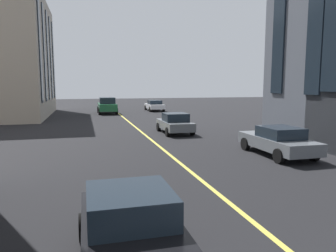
{
  "coord_description": "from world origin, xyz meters",
  "views": [
    {
      "loc": [
        1.0,
        3.88,
        3.3
      ],
      "look_at": [
        13.92,
        0.46,
        1.58
      ],
      "focal_mm": 34.04,
      "sensor_mm": 36.0,
      "label": 1
    }
  ],
  "objects_px": {
    "car_white_near": "(154,105)",
    "car_grey_far": "(278,141)",
    "car_green_parked_a": "(107,105)",
    "car_black_oncoming": "(132,230)",
    "car_grey_mid": "(175,123)"
  },
  "relations": [
    {
      "from": "car_green_parked_a",
      "to": "car_grey_mid",
      "type": "relative_size",
      "value": 1.21
    },
    {
      "from": "car_black_oncoming",
      "to": "car_white_near",
      "type": "xyz_separation_m",
      "value": [
        34.59,
        -8.02,
        0.0
      ]
    },
    {
      "from": "car_black_oncoming",
      "to": "car_white_near",
      "type": "distance_m",
      "value": 35.51
    },
    {
      "from": "car_grey_mid",
      "to": "car_white_near",
      "type": "distance_m",
      "value": 19.37
    },
    {
      "from": "car_grey_far",
      "to": "car_white_near",
      "type": "xyz_separation_m",
      "value": [
        27.08,
        0.0,
        0.0
      ]
    },
    {
      "from": "car_grey_mid",
      "to": "car_white_near",
      "type": "relative_size",
      "value": 0.89
    },
    {
      "from": "car_grey_mid",
      "to": "car_white_near",
      "type": "xyz_separation_m",
      "value": [
        19.17,
        -2.77,
        0.0
      ]
    },
    {
      "from": "car_black_oncoming",
      "to": "car_green_parked_a",
      "type": "bearing_deg",
      "value": -3.29
    },
    {
      "from": "car_green_parked_a",
      "to": "car_black_oncoming",
      "type": "distance_m",
      "value": 32.19
    },
    {
      "from": "car_white_near",
      "to": "car_grey_far",
      "type": "bearing_deg",
      "value": 180.0
    },
    {
      "from": "car_green_parked_a",
      "to": "car_white_near",
      "type": "xyz_separation_m",
      "value": [
        2.46,
        -6.17,
        -0.27
      ]
    },
    {
      "from": "car_grey_far",
      "to": "car_grey_mid",
      "type": "distance_m",
      "value": 8.39
    },
    {
      "from": "car_green_parked_a",
      "to": "car_grey_mid",
      "type": "bearing_deg",
      "value": -168.49
    },
    {
      "from": "car_green_parked_a",
      "to": "car_white_near",
      "type": "distance_m",
      "value": 6.65
    },
    {
      "from": "car_grey_far",
      "to": "car_grey_mid",
      "type": "xyz_separation_m",
      "value": [
        7.92,
        2.77,
        -0.0
      ]
    }
  ]
}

